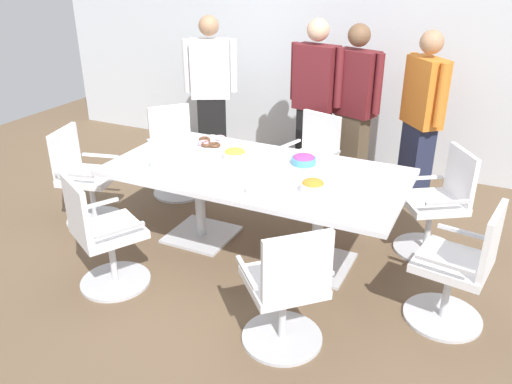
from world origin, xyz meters
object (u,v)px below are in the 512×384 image
object	(u,v)px
snack_bowl_candy_mix	(304,159)
donut_platter	(214,142)
person_standing_3	(421,117)
office_chair_4	(85,182)
plate_stack	(163,163)
office_chair_0	(459,272)
snack_bowl_chips_yellow	(235,154)
office_chair_5	(103,239)
napkin_pile	(260,187)
office_chair_1	(437,208)
conference_table	(256,184)
person_standing_1	(315,102)
office_chair_2	(311,165)
snack_bowl_chips_orange	(313,186)
office_chair_6	(286,293)
person_standing_2	(353,107)
person_standing_0	(211,91)
office_chair_3	(175,156)

from	to	relation	value
snack_bowl_candy_mix	donut_platter	world-z (taller)	snack_bowl_candy_mix
person_standing_3	office_chair_4	bearing A→B (deg)	82.90
snack_bowl_candy_mix	plate_stack	world-z (taller)	snack_bowl_candy_mix
office_chair_0	snack_bowl_chips_yellow	size ratio (longest dim) A/B	4.49
office_chair_5	napkin_pile	size ratio (longest dim) A/B	6.11
office_chair_1	napkin_pile	distance (m)	1.60
office_chair_1	office_chair_5	world-z (taller)	same
office_chair_5	napkin_pile	world-z (taller)	office_chair_5
conference_table	snack_bowl_candy_mix	distance (m)	0.45
office_chair_1	person_standing_3	size ratio (longest dim) A/B	0.53
person_standing_1	napkin_pile	size ratio (longest dim) A/B	11.86
office_chair_2	snack_bowl_chips_yellow	xyz separation A→B (m)	(-0.35, -0.96, 0.39)
office_chair_2	donut_platter	xyz separation A→B (m)	(-0.70, -0.71, 0.37)
person_standing_1	napkin_pile	distance (m)	2.00
snack_bowl_chips_orange	snack_bowl_candy_mix	xyz separation A→B (m)	(-0.26, 0.49, -0.01)
snack_bowl_candy_mix	office_chair_6	bearing A→B (deg)	-73.10
office_chair_4	snack_bowl_chips_orange	size ratio (longest dim) A/B	4.98
person_standing_3	donut_platter	bearing A→B (deg)	85.53
person_standing_1	person_standing_3	world-z (taller)	person_standing_1
person_standing_2	person_standing_3	bearing A→B (deg)	-163.09
person_standing_2	donut_platter	world-z (taller)	person_standing_2
office_chair_2	office_chair_6	distance (m)	2.19
office_chair_0	person_standing_1	size ratio (longest dim) A/B	0.52
snack_bowl_chips_yellow	napkin_pile	distance (m)	0.72
office_chair_0	donut_platter	distance (m)	2.39
person_standing_1	person_standing_3	bearing A→B (deg)	-167.73
office_chair_4	snack_bowl_candy_mix	xyz separation A→B (m)	(1.98, 0.49, 0.38)
person_standing_0	person_standing_2	bearing A→B (deg)	154.12
person_standing_2	snack_bowl_candy_mix	bearing A→B (deg)	107.48
office_chair_1	snack_bowl_chips_orange	xyz separation A→B (m)	(-0.81, -0.86, 0.39)
office_chair_5	napkin_pile	bearing A→B (deg)	58.61
person_standing_0	donut_platter	world-z (taller)	person_standing_0
office_chair_6	person_standing_0	size ratio (longest dim) A/B	0.52
person_standing_1	snack_bowl_candy_mix	distance (m)	1.35
office_chair_0	person_standing_3	xyz separation A→B (m)	(-0.62, 1.88, 0.49)
person_standing_3	snack_bowl_candy_mix	xyz separation A→B (m)	(-0.72, -1.31, -0.10)
person_standing_3	snack_bowl_chips_orange	world-z (taller)	person_standing_3
office_chair_4	donut_platter	size ratio (longest dim) A/B	2.87
office_chair_3	person_standing_3	xyz separation A→B (m)	(2.31, 0.87, 0.49)
snack_bowl_candy_mix	napkin_pile	xyz separation A→B (m)	(-0.08, -0.68, 0.01)
office_chair_4	office_chair_6	bearing A→B (deg)	57.21
office_chair_4	plate_stack	distance (m)	1.01
office_chair_6	plate_stack	world-z (taller)	office_chair_6
conference_table	office_chair_3	bearing A→B (deg)	150.75
person_standing_3	person_standing_1	bearing A→B (deg)	49.84
office_chair_3	snack_bowl_chips_orange	world-z (taller)	office_chair_3
office_chair_3	snack_bowl_chips_yellow	bearing A→B (deg)	100.84
snack_bowl_chips_orange	snack_bowl_chips_yellow	world-z (taller)	snack_bowl_chips_orange
conference_table	plate_stack	distance (m)	0.79
person_standing_1	person_standing_2	bearing A→B (deg)	-163.20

